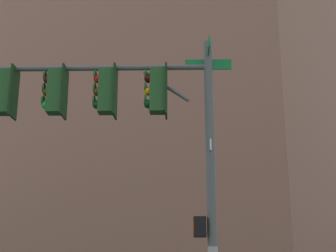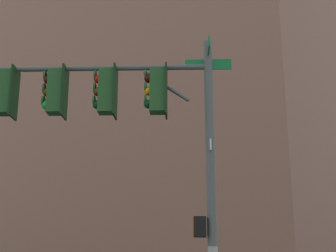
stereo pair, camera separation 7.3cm
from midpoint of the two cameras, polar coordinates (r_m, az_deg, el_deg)
name	(u,v)px [view 1 (the left image)]	position (r m, az deg, el deg)	size (l,w,h in m)	color
signal_pole_assembly	(120,120)	(10.99, -5.62, 0.72)	(4.79, 3.45, 7.01)	#4C514C
building_brick_midblock	(166,57)	(56.20, -0.21, 7.84)	(18.19, 16.28, 49.69)	#845B47
building_brick_farside	(269,123)	(66.50, 11.37, 0.29)	(16.50, 15.11, 40.90)	brown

